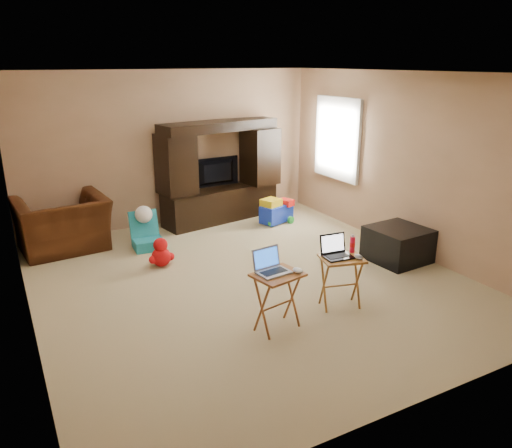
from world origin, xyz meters
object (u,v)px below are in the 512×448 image
plush_toy (161,252)px  water_bottle (352,244)px  television (218,173)px  mouse_left (298,270)px  child_rocker (147,231)px  laptop_right (339,247)px  tray_table_left (277,302)px  laptop_left (274,262)px  entertainment_center (220,172)px  mouse_right (359,257)px  ottoman (398,244)px  push_toy (276,210)px  recliner (63,224)px  tray_table_right (341,282)px

plush_toy → water_bottle: 2.59m
television → mouse_left: (-0.83, -3.82, -0.17)m
child_rocker → laptop_right: size_ratio=1.78×
plush_toy → tray_table_left: bearing=-76.0°
laptop_right → mouse_left: laptop_right is taller
child_rocker → water_bottle: water_bottle is taller
water_bottle → laptop_left: bearing=-172.6°
entertainment_center → mouse_right: size_ratio=17.29×
tray_table_left → laptop_right: size_ratio=1.99×
child_rocker → ottoman: bearing=-31.6°
television → laptop_right: bearing=83.4°
entertainment_center → tray_table_left: size_ratio=3.37×
mouse_left → water_bottle: (0.87, 0.24, 0.04)m
push_toy → mouse_right: bearing=-123.5°
ottoman → television: bearing=115.1°
recliner → laptop_left: bearing=109.5°
television → tray_table_right: (-0.16, -3.66, -0.52)m
water_bottle → mouse_left: bearing=-164.6°
ottoman → water_bottle: bearing=-154.1°
plush_toy → mouse_left: size_ratio=3.22×
television → laptop_left: size_ratio=2.68×
child_rocker → mouse_right: mouse_right is taller
mouse_right → plush_toy: bearing=125.1°
mouse_right → recliner: bearing=127.0°
push_toy → laptop_right: bearing=-127.2°
entertainment_center → child_rocker: (-1.53, -0.78, -0.57)m
plush_toy → child_rocker: bearing=87.5°
water_bottle → tray_table_right: bearing=-157.9°
tray_table_right → ottoman: bearing=40.5°
child_rocker → laptop_left: bearing=-76.8°
entertainment_center → laptop_right: (-0.20, -3.55, -0.14)m
recliner → water_bottle: (2.64, -3.22, 0.29)m
push_toy → laptop_right: (-0.95, -2.94, 0.49)m
push_toy → ottoman: size_ratio=0.81×
television → child_rocker: television is taller
plush_toy → push_toy: push_toy is taller
entertainment_center → tray_table_right: (-0.16, -3.57, -0.55)m
entertainment_center → plush_toy: size_ratio=5.15×
recliner → child_rocker: size_ratio=2.20×
child_rocker → tray_table_left: (0.50, -2.88, 0.03)m
recliner → ottoman: bearing=141.8°
push_toy → mouse_left: mouse_left is taller
entertainment_center → plush_toy: (-1.56, -1.51, -0.64)m
entertainment_center → tray_table_left: entertainment_center is taller
tray_table_right → mouse_left: size_ratio=4.73×
tray_table_left → mouse_left: mouse_left is taller
mouse_left → ottoman: bearing=21.9°
plush_toy → tray_table_left: (0.53, -2.15, 0.11)m
entertainment_center → tray_table_right: entertainment_center is taller
entertainment_center → push_toy: 1.15m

